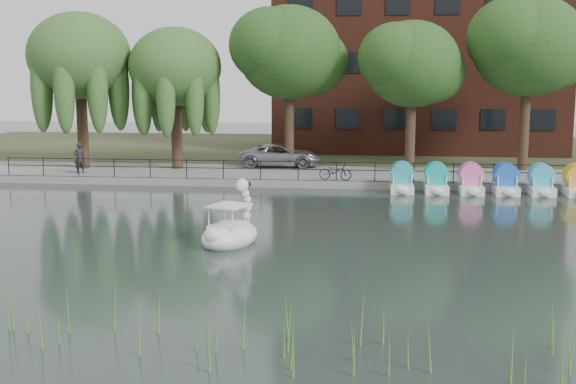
% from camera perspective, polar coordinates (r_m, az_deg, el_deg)
% --- Properties ---
extents(ground_plane, '(120.00, 120.00, 0.00)m').
position_cam_1_polar(ground_plane, '(25.08, -2.16, -4.42)').
color(ground_plane, '#37423F').
extents(promenade, '(40.00, 6.00, 0.40)m').
position_cam_1_polar(promenade, '(40.65, 1.19, 1.28)').
color(promenade, gray).
rests_on(promenade, ground_plane).
extents(kerb, '(40.00, 0.25, 0.40)m').
position_cam_1_polar(kerb, '(37.75, 0.78, 0.64)').
color(kerb, gray).
rests_on(kerb, ground_plane).
extents(land_strip, '(60.00, 22.00, 0.36)m').
position_cam_1_polar(land_strip, '(54.50, 2.54, 3.36)').
color(land_strip, '#47512D').
rests_on(land_strip, ground_plane).
extents(railing, '(32.00, 0.05, 1.00)m').
position_cam_1_polar(railing, '(37.81, 0.81, 2.10)').
color(railing, black).
rests_on(railing, promenade).
extents(apartment_building, '(20.00, 10.07, 18.00)m').
position_cam_1_polar(apartment_building, '(54.23, 10.20, 12.91)').
color(apartment_building, '#4C1E16').
rests_on(apartment_building, land_strip).
extents(willow_left, '(5.88, 5.88, 9.01)m').
position_cam_1_polar(willow_left, '(43.85, -16.17, 10.26)').
color(willow_left, '#473323').
rests_on(willow_left, promenade).
extents(willow_mid, '(5.32, 5.32, 8.15)m').
position_cam_1_polar(willow_mid, '(42.55, -8.91, 9.71)').
color(willow_mid, '#473323').
rests_on(willow_mid, promenade).
extents(broadleaf_center, '(6.00, 6.00, 9.25)m').
position_cam_1_polar(broadleaf_center, '(42.33, 0.10, 10.92)').
color(broadleaf_center, '#473323').
rests_on(broadleaf_center, promenade).
extents(broadleaf_right, '(5.40, 5.40, 8.32)m').
position_cam_1_polar(broadleaf_right, '(41.63, 9.79, 9.88)').
color(broadleaf_right, '#473323').
rests_on(broadleaf_right, promenade).
extents(broadleaf_far, '(6.30, 6.30, 9.71)m').
position_cam_1_polar(broadleaf_far, '(43.49, 18.49, 10.85)').
color(broadleaf_far, '#473323').
rests_on(broadleaf_far, promenade).
extents(minivan, '(2.75, 5.63, 1.54)m').
position_cam_1_polar(minivan, '(43.05, -0.58, 3.05)').
color(minivan, gray).
rests_on(minivan, promenade).
extents(bicycle, '(0.86, 1.79, 1.00)m').
position_cam_1_polar(bicycle, '(37.79, 3.76, 1.70)').
color(bicycle, gray).
rests_on(bicycle, promenade).
extents(pedestrian, '(0.86, 0.82, 1.98)m').
position_cam_1_polar(pedestrian, '(41.82, -16.17, 2.77)').
color(pedestrian, black).
rests_on(pedestrian, promenade).
extents(swan_boat, '(2.50, 3.05, 2.23)m').
position_cam_1_polar(swan_boat, '(25.58, -4.56, -3.04)').
color(swan_boat, white).
rests_on(swan_boat, ground_plane).
extents(pedal_boat_row, '(11.35, 1.70, 1.40)m').
position_cam_1_polar(pedal_boat_row, '(37.41, 16.82, 0.77)').
color(pedal_boat_row, white).
rests_on(pedal_boat_row, ground_plane).
extents(reed_bank, '(24.00, 2.40, 1.20)m').
position_cam_1_polar(reed_bank, '(15.64, -0.07, -10.86)').
color(reed_bank, '#669938').
rests_on(reed_bank, ground_plane).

